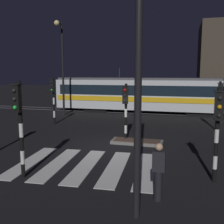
{
  "coord_description": "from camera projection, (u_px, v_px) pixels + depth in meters",
  "views": [
    {
      "loc": [
        3.69,
        -12.41,
        3.68
      ],
      "look_at": [
        -0.38,
        2.45,
        1.4
      ],
      "focal_mm": 42.29,
      "sensor_mm": 36.0,
      "label": 1
    }
  ],
  "objects": [
    {
      "name": "traffic_light_corner_far_left",
      "position": [
        53.0,
        94.0,
        18.84
      ],
      "size": [
        0.36,
        0.42,
        3.38
      ],
      "color": "black",
      "rests_on": "ground"
    },
    {
      "name": "traffic_island",
      "position": [
        137.0,
        142.0,
        13.89
      ],
      "size": [
        2.68,
        1.02,
        0.18
      ],
      "color": "slate",
      "rests_on": "ground"
    },
    {
      "name": "traffic_light_corner_far_right",
      "position": [
        220.0,
        99.0,
        16.39
      ],
      "size": [
        0.36,
        0.42,
        3.18
      ],
      "color": "black",
      "rests_on": "ground"
    },
    {
      "name": "crosswalk_zebra",
      "position": [
        86.0,
        165.0,
        10.56
      ],
      "size": [
        5.78,
        4.38,
        0.02
      ],
      "color": "silver",
      "rests_on": "ground"
    },
    {
      "name": "ground_plane",
      "position": [
        106.0,
        146.0,
        13.34
      ],
      "size": [
        120.0,
        120.0,
        0.0
      ],
      "primitive_type": "plane",
      "color": "black"
    },
    {
      "name": "traffic_light_median_centre",
      "position": [
        126.0,
        104.0,
        13.97
      ],
      "size": [
        0.36,
        0.42,
        3.13
      ],
      "color": "black",
      "rests_on": "ground"
    },
    {
      "name": "traffic_light_corner_near_right",
      "position": [
        218.0,
        121.0,
        8.61
      ],
      "size": [
        0.36,
        0.42,
        3.21
      ],
      "color": "black",
      "rests_on": "ground"
    },
    {
      "name": "street_lamp_near_kerb",
      "position": [
        137.0,
        16.0,
        5.88
      ],
      "size": [
        0.44,
        1.21,
        7.9
      ],
      "color": "black",
      "rests_on": "ground"
    },
    {
      "name": "rail_near",
      "position": [
        142.0,
        113.0,
        24.17
      ],
      "size": [
        80.0,
        0.12,
        0.03
      ],
      "primitive_type": "cube",
      "color": "#59595E",
      "rests_on": "ground"
    },
    {
      "name": "street_lamp_trackside_left",
      "position": [
        61.0,
        58.0,
        22.38
      ],
      "size": [
        0.44,
        1.21,
        7.92
      ],
      "color": "black",
      "rests_on": "ground"
    },
    {
      "name": "traffic_light_kerb_mid_left",
      "position": [
        19.0,
        115.0,
        9.0
      ],
      "size": [
        0.36,
        0.42,
        3.42
      ],
      "color": "black",
      "rests_on": "ground"
    },
    {
      "name": "rail_far",
      "position": [
        144.0,
        111.0,
        25.54
      ],
      "size": [
        80.0,
        0.12,
        0.03
      ],
      "primitive_type": "cube",
      "color": "#59595E",
      "rests_on": "ground"
    },
    {
      "name": "tram",
      "position": [
        146.0,
        94.0,
        24.52
      ],
      "size": [
        17.34,
        2.58,
        4.15
      ],
      "color": "silver",
      "rests_on": "ground"
    },
    {
      "name": "pedestrian_waiting_at_kerb",
      "position": [
        158.0,
        171.0,
        7.57
      ],
      "size": [
        0.36,
        0.24,
        1.71
      ],
      "color": "black",
      "rests_on": "ground"
    }
  ]
}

